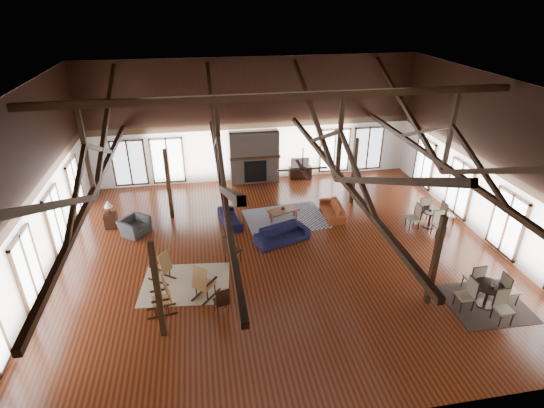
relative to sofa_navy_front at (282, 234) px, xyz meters
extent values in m
plane|color=brown|center=(-0.24, -0.78, -0.30)|extent=(16.00, 16.00, 0.00)
cube|color=black|center=(-0.24, -0.78, 5.70)|extent=(16.00, 14.00, 0.02)
cube|color=white|center=(-0.24, 6.22, 2.70)|extent=(16.00, 0.02, 6.00)
cube|color=white|center=(-0.24, -7.78, 2.70)|extent=(16.00, 0.02, 6.00)
cube|color=white|center=(-8.24, -0.78, 2.70)|extent=(0.02, 14.00, 6.00)
cube|color=white|center=(7.76, -0.78, 2.70)|extent=(0.02, 14.00, 6.00)
cube|color=#33200E|center=(-0.24, -0.78, 5.45)|extent=(15.60, 0.18, 0.22)
cube|color=#33200E|center=(-6.24, -0.78, 2.75)|extent=(0.16, 13.70, 0.18)
cube|color=#33200E|center=(-6.24, -0.78, 4.10)|extent=(0.14, 0.14, 2.70)
cube|color=#33200E|center=(-6.24, 2.72, 3.97)|extent=(0.15, 7.07, 3.12)
cube|color=#33200E|center=(-6.24, -4.28, 3.97)|extent=(0.15, 7.07, 3.12)
cube|color=#33200E|center=(-2.24, -0.78, 2.75)|extent=(0.16, 13.70, 0.18)
cube|color=#33200E|center=(-2.24, -0.78, 4.10)|extent=(0.14, 0.14, 2.70)
cube|color=#33200E|center=(-2.24, 2.72, 3.97)|extent=(0.15, 7.07, 3.12)
cube|color=#33200E|center=(-2.24, -4.28, 3.97)|extent=(0.15, 7.07, 3.12)
cube|color=#33200E|center=(1.76, -0.78, 2.75)|extent=(0.16, 13.70, 0.18)
cube|color=#33200E|center=(1.76, -0.78, 4.10)|extent=(0.14, 0.14, 2.70)
cube|color=#33200E|center=(1.76, 2.72, 3.97)|extent=(0.15, 7.07, 3.12)
cube|color=#33200E|center=(1.76, -4.28, 3.97)|extent=(0.15, 7.07, 3.12)
cube|color=#33200E|center=(5.76, -0.78, 2.75)|extent=(0.16, 13.70, 0.18)
cube|color=#33200E|center=(5.76, -0.78, 4.10)|extent=(0.14, 0.14, 2.70)
cube|color=#33200E|center=(5.76, 2.72, 3.97)|extent=(0.15, 7.07, 3.12)
cube|color=#33200E|center=(5.76, -4.28, 3.97)|extent=(0.15, 7.07, 3.12)
cube|color=#33200E|center=(-4.24, -4.28, 1.22)|extent=(0.16, 0.16, 3.05)
cube|color=#33200E|center=(3.76, -4.28, 1.22)|extent=(0.16, 0.16, 3.05)
cube|color=#33200E|center=(-4.24, 2.72, 1.22)|extent=(0.16, 0.16, 3.05)
cube|color=#33200E|center=(3.76, 2.72, 1.22)|extent=(0.16, 0.16, 3.05)
cube|color=#746358|center=(-0.24, 5.90, 1.00)|extent=(2.40, 0.62, 2.60)
cube|color=black|center=(-0.24, 5.58, 0.35)|extent=(1.10, 0.06, 1.10)
cube|color=black|center=(-0.24, 5.62, 1.05)|extent=(2.50, 0.20, 0.12)
cylinder|color=black|center=(0.26, -1.78, 3.75)|extent=(0.04, 0.04, 0.70)
cylinder|color=black|center=(0.26, -1.78, 3.40)|extent=(0.20, 0.20, 0.10)
cube|color=black|center=(0.71, -1.78, 3.40)|extent=(0.70, 0.12, 0.02)
cube|color=black|center=(0.26, -1.33, 3.40)|extent=(0.12, 0.70, 0.02)
cube|color=black|center=(-0.19, -1.78, 3.40)|extent=(0.70, 0.12, 0.02)
cube|color=black|center=(0.26, -2.23, 3.40)|extent=(0.12, 0.70, 0.02)
imported|color=black|center=(0.00, 0.00, 0.00)|extent=(2.24, 1.47, 0.61)
imported|color=black|center=(-1.86, 1.77, -0.05)|extent=(1.84, 0.95, 0.51)
imported|color=brown|center=(2.53, 1.69, -0.03)|extent=(1.92, 0.85, 0.55)
cube|color=brown|center=(0.37, 1.67, 0.15)|extent=(1.40, 1.04, 0.06)
cube|color=brown|center=(-0.16, 1.47, -0.09)|extent=(0.06, 0.06, 0.42)
cube|color=brown|center=(-0.16, 1.88, -0.09)|extent=(0.06, 0.06, 0.42)
cube|color=brown|center=(0.89, 1.47, -0.09)|extent=(0.06, 0.06, 0.42)
cube|color=brown|center=(0.89, 1.88, -0.09)|extent=(0.06, 0.06, 0.42)
imported|color=#B2B2B2|center=(0.36, 1.65, 0.26)|extent=(0.20, 0.20, 0.17)
imported|color=#313234|center=(-5.64, 1.58, 0.03)|extent=(1.35, 1.37, 0.67)
cube|color=black|center=(-6.64, 2.26, 0.01)|extent=(0.47, 0.47, 0.63)
cylinder|color=black|center=(-6.64, 2.26, 0.52)|extent=(0.08, 0.08, 0.38)
cone|color=white|center=(-6.64, 2.26, 0.77)|extent=(0.34, 0.34, 0.27)
cube|color=#9D663B|center=(-4.44, -1.67, 0.11)|extent=(0.65, 0.65, 0.05)
cube|color=#9D663B|center=(-4.26, -1.79, 0.44)|extent=(0.43, 0.50, 0.69)
cube|color=black|center=(-4.55, -1.83, -0.28)|extent=(0.72, 0.53, 0.05)
cube|color=black|center=(-4.32, -1.51, -0.28)|extent=(0.72, 0.53, 0.05)
cube|color=#9D663B|center=(-3.01, -2.78, 0.15)|extent=(0.71, 0.71, 0.05)
cube|color=#9D663B|center=(-3.16, -2.97, 0.50)|extent=(0.53, 0.48, 0.75)
cube|color=black|center=(-3.18, -2.65, -0.28)|extent=(0.62, 0.75, 0.05)
cube|color=black|center=(-2.85, -2.92, -0.28)|extent=(0.62, 0.75, 0.05)
cube|color=#9D663B|center=(-4.36, -3.32, 0.13)|extent=(0.54, 0.56, 0.05)
cube|color=#9D663B|center=(-4.13, -3.29, 0.47)|extent=(0.26, 0.52, 0.72)
cube|color=black|center=(-4.33, -3.52, -0.28)|extent=(0.88, 0.18, 0.05)
cube|color=black|center=(-4.39, -3.11, -0.28)|extent=(0.88, 0.18, 0.05)
cube|color=black|center=(-1.99, -1.10, 0.20)|extent=(0.66, 0.66, 0.06)
cube|color=black|center=(-2.15, -1.25, 0.50)|extent=(0.35, 0.38, 0.61)
cylinder|color=black|center=(-1.99, -1.10, -0.05)|extent=(0.04, 0.04, 0.50)
cube|color=black|center=(-2.58, -3.68, 0.14)|extent=(0.50, 0.50, 0.05)
cube|color=black|center=(-2.53, -3.86, 0.40)|extent=(0.41, 0.14, 0.54)
cylinder|color=black|center=(-2.58, -3.68, -0.08)|extent=(0.03, 0.03, 0.44)
cylinder|color=black|center=(5.43, -4.73, 0.43)|extent=(0.86, 0.86, 0.04)
cylinder|color=black|center=(5.43, -4.73, 0.07)|extent=(0.10, 0.10, 0.71)
cylinder|color=black|center=(5.43, -4.73, -0.28)|extent=(0.52, 0.52, 0.04)
cylinder|color=black|center=(6.16, 0.08, 0.42)|extent=(0.86, 0.86, 0.04)
cylinder|color=black|center=(6.16, 0.08, 0.07)|extent=(0.10, 0.10, 0.71)
cylinder|color=black|center=(6.16, 0.08, -0.28)|extent=(0.51, 0.51, 0.04)
imported|color=#B2B2B2|center=(5.48, -4.80, 0.50)|extent=(0.15, 0.15, 0.10)
imported|color=#B2B2B2|center=(6.15, 0.16, 0.49)|extent=(0.15, 0.15, 0.10)
cube|color=black|center=(2.13, 5.97, -0.02)|extent=(1.14, 0.43, 0.57)
imported|color=#B2B2B2|center=(2.09, 5.97, 0.53)|extent=(0.94, 0.17, 0.54)
cube|color=tan|center=(-3.66, -2.06, -0.30)|extent=(3.06, 2.52, 0.01)
cube|color=#181A44|center=(0.49, 1.73, -0.30)|extent=(3.54, 2.79, 0.01)
cube|color=black|center=(5.51, -4.67, -0.30)|extent=(2.44, 2.23, 0.01)
camera|label=1|loc=(-2.80, -13.69, 8.40)|focal=28.00mm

